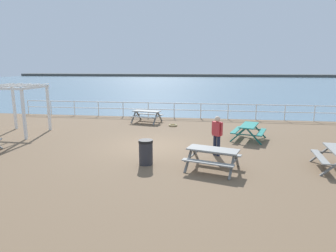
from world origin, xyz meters
The scene contains 11 objects.
ground_plane centered at (0.00, 0.00, -0.10)m, with size 30.00×24.00×0.20m, color brown.
sea_band centered at (0.00, 52.75, 0.00)m, with size 142.00×90.00×0.01m, color slate.
distant_shoreline centered at (0.00, 95.75, 0.00)m, with size 142.00×6.00×1.80m, color #4C4C47.
seaward_railing centered at (0.00, 7.75, 0.75)m, with size 23.07×0.07×1.08m.
picnic_table_near_left centered at (4.55, 1.84, 0.58)m, with size 1.95×2.15×0.80m.
picnic_table_near_right centered at (2.73, -2.86, 0.58)m, with size 2.15×1.94×0.80m.
picnic_table_far_right centered at (-1.58, 5.69, 0.58)m, with size 2.07×1.84×0.80m.
visitor centered at (2.90, -1.12, 0.95)m, with size 0.45×0.38×1.66m.
lattice_pergola centered at (-7.77, 1.41, 2.00)m, with size 2.49×2.61×2.70m.
litter_bin centered at (0.23, -2.64, 0.48)m, with size 0.55×0.55×0.95m.
rope_coil centered at (0.31, 4.70, 0.06)m, with size 0.55×0.55×0.11m, color tan.
Camera 1 is at (2.60, -12.97, 3.65)m, focal length 31.14 mm.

